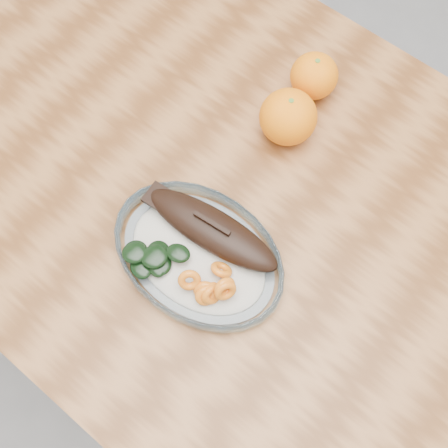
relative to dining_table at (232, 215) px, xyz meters
The scene contains 5 objects.
ground 0.65m from the dining_table, ahead, with size 3.00×3.00×0.00m, color slate.
dining_table is the anchor object (origin of this frame).
plated_meal 0.17m from the dining_table, 75.29° to the right, with size 0.50×0.50×0.08m.
orange_left 0.20m from the dining_table, 88.95° to the left, with size 0.09×0.09×0.09m, color #FE6205.
orange_right 0.27m from the dining_table, 93.33° to the left, with size 0.08×0.08×0.08m, color #FE6205.
Camera 1 is at (0.23, -0.31, 1.54)m, focal length 45.00 mm.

